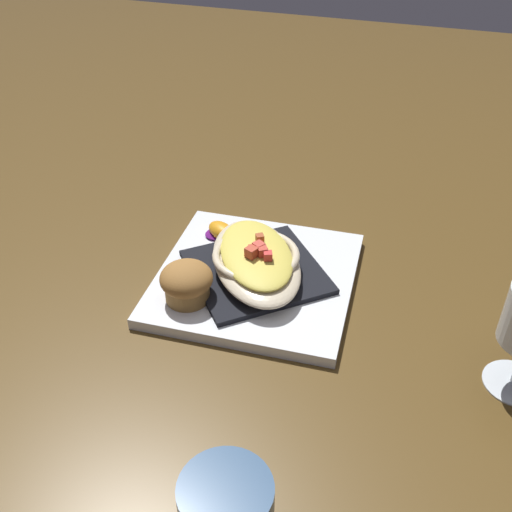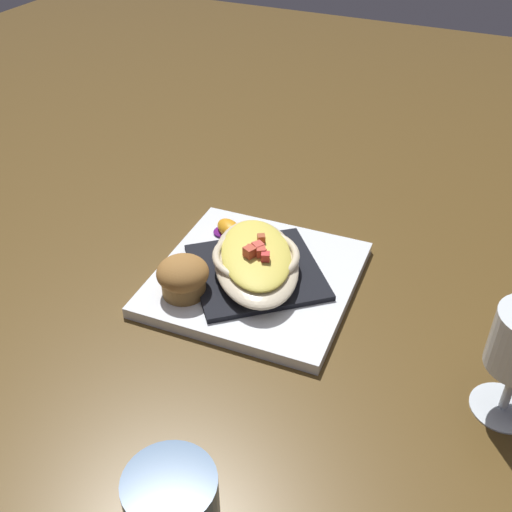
{
  "view_description": "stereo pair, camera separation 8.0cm",
  "coord_description": "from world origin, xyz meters",
  "views": [
    {
      "loc": [
        -0.61,
        -0.2,
        0.53
      ],
      "look_at": [
        0.0,
        0.0,
        0.05
      ],
      "focal_mm": 42.58,
      "sensor_mm": 36.0,
      "label": 1
    },
    {
      "loc": [
        -0.59,
        -0.27,
        0.53
      ],
      "look_at": [
        0.0,
        0.0,
        0.05
      ],
      "focal_mm": 42.58,
      "sensor_mm": 36.0,
      "label": 2
    }
  ],
  "objects": [
    {
      "name": "ground_plane",
      "position": [
        0.0,
        0.0,
        0.0
      ],
      "size": [
        2.6,
        2.6,
        0.0
      ],
      "primitive_type": "plane",
      "color": "#553D1A"
    },
    {
      "name": "orange_garnish",
      "position": [
        0.07,
        0.08,
        0.02
      ],
      "size": [
        0.06,
        0.06,
        0.02
      ],
      "color": "#571467",
      "rests_on": "square_plate"
    },
    {
      "name": "square_plate",
      "position": [
        0.0,
        0.0,
        0.01
      ],
      "size": [
        0.27,
        0.27,
        0.02
      ],
      "primitive_type": "cube",
      "rotation": [
        0.0,
        0.0,
        0.05
      ],
      "color": "white",
      "rests_on": "ground_plane"
    },
    {
      "name": "folded_napkin",
      "position": [
        0.0,
        0.0,
        0.02
      ],
      "size": [
        0.23,
        0.23,
        0.01
      ],
      "primitive_type": "cube",
      "rotation": [
        0.0,
        0.0,
        0.7
      ],
      "color": "black",
      "rests_on": "square_plate"
    },
    {
      "name": "muffin",
      "position": [
        -0.08,
        0.07,
        0.04
      ],
      "size": [
        0.07,
        0.07,
        0.05
      ],
      "color": "olive",
      "rests_on": "square_plate"
    },
    {
      "name": "gratin_dish",
      "position": [
        -0.0,
        -0.0,
        0.04
      ],
      "size": [
        0.23,
        0.2,
        0.05
      ],
      "color": "beige",
      "rests_on": "folded_napkin"
    }
  ]
}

